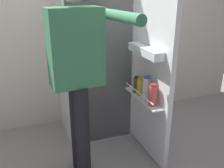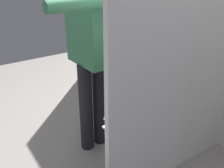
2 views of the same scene
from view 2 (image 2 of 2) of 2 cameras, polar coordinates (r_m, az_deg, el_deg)
The scene contains 3 objects.
ground_plane at distance 2.49m, azimuth 2.67°, elevation -15.49°, with size 6.01×6.01×0.00m, color gray.
refrigerator at distance 2.35m, azimuth 13.55°, elevation 4.79°, with size 0.74×1.29×1.66m.
person at distance 2.17m, azimuth -4.50°, elevation 8.69°, with size 0.56×0.71×1.68m.
Camera 2 is at (1.50, -1.14, 1.63)m, focal length 42.37 mm.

